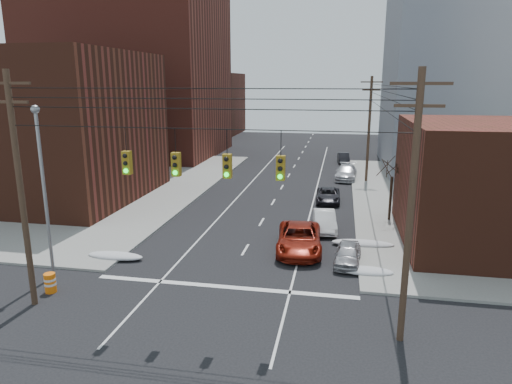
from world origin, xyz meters
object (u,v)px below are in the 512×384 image
at_px(parked_car_a, 348,254).
at_px(lot_car_b, 125,181).
at_px(lot_car_d, 89,178).
at_px(construction_barrel, 50,283).
at_px(lot_car_a, 81,201).
at_px(red_pickup, 299,238).
at_px(parked_car_d, 346,173).
at_px(parked_car_f, 343,158).
at_px(lot_car_c, 71,187).
at_px(parked_car_b, 325,221).
at_px(parked_car_e, 346,170).
at_px(parked_car_c, 328,195).

height_order(parked_car_a, lot_car_b, lot_car_b).
xyz_separation_m(lot_car_d, construction_barrel, (10.99, -22.58, -0.35)).
bearing_deg(lot_car_d, lot_car_b, -117.23).
bearing_deg(lot_car_a, red_pickup, -95.67).
bearing_deg(parked_car_a, construction_barrel, -152.09).
bearing_deg(parked_car_d, construction_barrel, -111.72).
bearing_deg(parked_car_a, lot_car_b, 148.91).
xyz_separation_m(parked_car_a, construction_barrel, (-14.90, -6.55, -0.10)).
xyz_separation_m(parked_car_a, lot_car_b, (-21.47, 15.18, 0.22)).
bearing_deg(red_pickup, parked_car_f, 80.72).
height_order(lot_car_b, lot_car_c, lot_car_c).
xyz_separation_m(red_pickup, parked_car_b, (1.41, 4.44, -0.12)).
relative_size(parked_car_d, lot_car_d, 1.26).
bearing_deg(parked_car_b, red_pickup, -114.17).
distance_m(lot_car_d, construction_barrel, 25.12).
distance_m(red_pickup, lot_car_b, 22.89).
height_order(parked_car_e, parked_car_f, parked_car_f).
xyz_separation_m(parked_car_f, lot_car_d, (-25.58, -18.78, 0.21)).
relative_size(parked_car_c, lot_car_a, 0.98).
relative_size(parked_car_d, parked_car_f, 1.33).
bearing_deg(parked_car_c, parked_car_a, -84.93).
bearing_deg(parked_car_f, lot_car_b, -141.50).
bearing_deg(lot_car_c, red_pickup, -131.61).
xyz_separation_m(parked_car_b, parked_car_c, (0.00, 8.00, -0.09)).
distance_m(parked_car_b, construction_barrel, 18.35).
bearing_deg(parked_car_e, lot_car_c, -151.85).
bearing_deg(parked_car_b, construction_barrel, -143.04).
bearing_deg(construction_barrel, parked_car_e, 65.59).
bearing_deg(parked_car_d, parked_car_c, -94.86).
bearing_deg(parked_car_a, parked_car_c, 100.65).
height_order(parked_car_b, lot_car_b, lot_car_b).
distance_m(parked_car_c, construction_barrel, 24.55).
distance_m(parked_car_a, lot_car_b, 26.29).
bearing_deg(parked_car_e, red_pickup, -98.96).
distance_m(parked_car_f, lot_car_b, 28.87).
xyz_separation_m(parked_car_a, parked_car_d, (0.00, 24.19, 0.15)).
height_order(parked_car_d, lot_car_c, lot_car_c).
bearing_deg(parked_car_b, lot_car_b, 148.83).
relative_size(parked_car_a, lot_car_d, 0.86).
bearing_deg(red_pickup, lot_car_c, 151.16).
distance_m(red_pickup, parked_car_c, 12.52).
height_order(lot_car_a, construction_barrel, lot_car_a).
distance_m(red_pickup, construction_barrel, 14.45).
relative_size(parked_car_b, parked_car_f, 1.07).
height_order(lot_car_d, construction_barrel, lot_car_d).
bearing_deg(construction_barrel, lot_car_c, 119.47).
bearing_deg(construction_barrel, parked_car_a, 23.74).
relative_size(lot_car_b, lot_car_c, 0.93).
xyz_separation_m(red_pickup, parked_car_f, (2.70, 33.17, -0.16)).
bearing_deg(lot_car_c, parked_car_c, -101.39).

